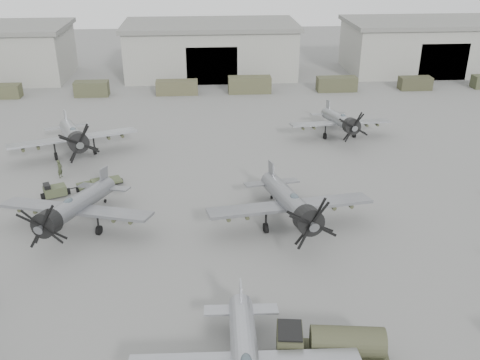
% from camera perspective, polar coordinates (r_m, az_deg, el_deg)
% --- Properties ---
extents(ground, '(220.00, 220.00, 0.00)m').
position_cam_1_polar(ground, '(37.48, -0.67, -12.35)').
color(ground, '#62615F').
rests_on(ground, ground).
extents(hangar_center, '(29.00, 14.80, 8.70)m').
position_cam_1_polar(hangar_center, '(93.47, -3.14, 13.81)').
color(hangar_center, gray).
rests_on(hangar_center, ground).
extents(hangar_right, '(29.00, 14.80, 8.70)m').
position_cam_1_polar(hangar_right, '(101.55, 19.47, 13.38)').
color(hangar_right, gray).
rests_on(hangar_right, ground).
extents(support_truck_1, '(5.31, 2.20, 1.99)m').
position_cam_1_polar(support_truck_1, '(87.71, -24.01, 8.65)').
color(support_truck_1, '#46472E').
rests_on(support_truck_1, ground).
extents(support_truck_2, '(5.02, 2.20, 2.23)m').
position_cam_1_polar(support_truck_2, '(84.18, -15.54, 9.37)').
color(support_truck_2, '#42432C').
rests_on(support_truck_2, ground).
extents(support_truck_3, '(6.29, 2.20, 2.12)m').
position_cam_1_polar(support_truck_3, '(82.66, -6.74, 9.79)').
color(support_truck_3, '#4B4931').
rests_on(support_truck_3, ground).
extents(support_truck_4, '(6.49, 2.20, 2.50)m').
position_cam_1_polar(support_truck_4, '(82.85, 1.03, 10.13)').
color(support_truck_4, '#47482F').
rests_on(support_truck_4, ground).
extents(support_truck_5, '(6.11, 2.20, 2.19)m').
position_cam_1_polar(support_truck_5, '(85.16, 10.28, 10.05)').
color(support_truck_5, '#40412A').
rests_on(support_truck_5, ground).
extents(support_truck_6, '(4.96, 2.20, 1.97)m').
position_cam_1_polar(support_truck_6, '(89.06, 18.18, 9.79)').
color(support_truck_6, '#393A26').
rests_on(support_truck_6, ground).
extents(aircraft_mid_1, '(12.94, 11.65, 5.17)m').
position_cam_1_polar(aircraft_mid_1, '(45.50, -17.36, -2.81)').
color(aircraft_mid_1, gray).
rests_on(aircraft_mid_1, ground).
extents(aircraft_mid_2, '(13.94, 12.54, 5.53)m').
position_cam_1_polar(aircraft_mid_2, '(43.87, 5.51, -2.52)').
color(aircraft_mid_2, gray).
rests_on(aircraft_mid_2, ground).
extents(aircraft_far_0, '(13.73, 12.38, 5.52)m').
position_cam_1_polar(aircraft_far_0, '(60.83, -17.36, 4.52)').
color(aircraft_far_0, '#95999D').
rests_on(aircraft_far_0, ground).
extents(aircraft_far_1, '(12.07, 10.86, 4.82)m').
position_cam_1_polar(aircraft_far_1, '(64.80, 10.73, 6.20)').
color(aircraft_far_1, gray).
rests_on(aircraft_far_1, ground).
extents(fuel_tanker, '(6.60, 2.88, 2.47)m').
position_cam_1_polar(fuel_tanker, '(32.33, 9.66, -16.79)').
color(fuel_tanker, '#393A26').
rests_on(fuel_tanker, ground).
extents(tug_trailer, '(7.21, 4.23, 1.47)m').
position_cam_1_polar(tug_trailer, '(53.20, -17.45, -0.79)').
color(tug_trailer, '#40472E').
rests_on(tug_trailer, ground).
extents(ground_crew, '(0.62, 0.79, 1.91)m').
position_cam_1_polar(ground_crew, '(56.76, -18.66, 1.15)').
color(ground_crew, '#373F29').
rests_on(ground_crew, ground).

